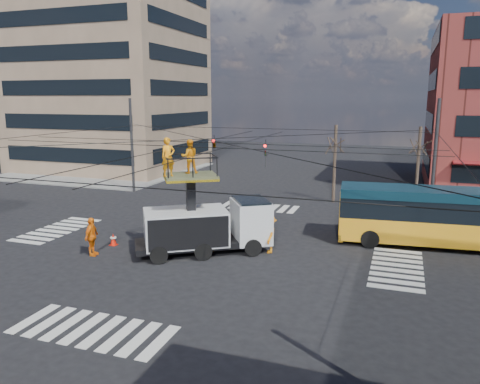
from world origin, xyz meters
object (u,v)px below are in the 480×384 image
object	(u,v)px
utility_truck	(206,215)
traffic_cone	(113,239)
worker_ground	(92,237)
flagger	(269,234)
city_bus	(444,216)

from	to	relation	value
utility_truck	traffic_cone	distance (m)	5.66
worker_ground	utility_truck	bearing A→B (deg)	-73.52
utility_truck	flagger	world-z (taller)	utility_truck
city_bus	traffic_cone	size ratio (longest dim) A/B	16.88
city_bus	traffic_cone	bearing A→B (deg)	-166.87
traffic_cone	flagger	world-z (taller)	flagger
city_bus	flagger	distance (m)	9.65
traffic_cone	worker_ground	bearing A→B (deg)	-90.35
flagger	worker_ground	bearing A→B (deg)	-82.15
utility_truck	traffic_cone	xyz separation A→B (m)	(-5.37, -0.61, -1.67)
utility_truck	flagger	distance (m)	3.45
traffic_cone	city_bus	bearing A→B (deg)	18.52
traffic_cone	flagger	xyz separation A→B (m)	(8.50, 1.67, 0.68)
utility_truck	flagger	size ratio (longest dim) A/B	3.51
traffic_cone	worker_ground	size ratio (longest dim) A/B	0.33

